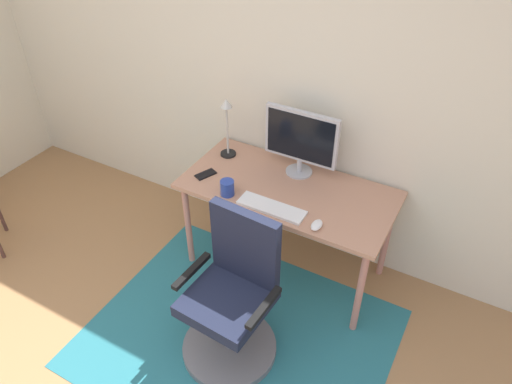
{
  "coord_description": "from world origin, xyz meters",
  "views": [
    {
      "loc": [
        1.26,
        -0.49,
        2.63
      ],
      "look_at": [
        0.14,
        1.54,
        0.82
      ],
      "focal_mm": 34.02,
      "sensor_mm": 36.0,
      "label": 1
    }
  ],
  "objects_px": {
    "desk": "(288,197)",
    "monitor": "(301,139)",
    "coffee_cup": "(227,188)",
    "office_chair": "(233,305)",
    "cell_phone": "(206,174)",
    "keyboard": "(272,208)",
    "computer_mouse": "(317,225)",
    "desk_lamp": "(227,121)"
  },
  "relations": [
    {
      "from": "keyboard",
      "to": "office_chair",
      "type": "xyz_separation_m",
      "value": [
        0.02,
        -0.52,
        -0.36
      ]
    },
    {
      "from": "computer_mouse",
      "to": "office_chair",
      "type": "bearing_deg",
      "value": -120.51
    },
    {
      "from": "desk",
      "to": "monitor",
      "type": "relative_size",
      "value": 2.77
    },
    {
      "from": "cell_phone",
      "to": "office_chair",
      "type": "xyz_separation_m",
      "value": [
        0.57,
        -0.62,
        -0.36
      ]
    },
    {
      "from": "keyboard",
      "to": "office_chair",
      "type": "bearing_deg",
      "value": -87.83
    },
    {
      "from": "desk_lamp",
      "to": "coffee_cup",
      "type": "bearing_deg",
      "value": -59.07
    },
    {
      "from": "desk",
      "to": "cell_phone",
      "type": "relative_size",
      "value": 9.91
    },
    {
      "from": "cell_phone",
      "to": "office_chair",
      "type": "relative_size",
      "value": 0.14
    },
    {
      "from": "monitor",
      "to": "keyboard",
      "type": "height_order",
      "value": "monitor"
    },
    {
      "from": "desk",
      "to": "computer_mouse",
      "type": "distance_m",
      "value": 0.42
    },
    {
      "from": "office_chair",
      "to": "monitor",
      "type": "bearing_deg",
      "value": 95.7
    },
    {
      "from": "coffee_cup",
      "to": "cell_phone",
      "type": "distance_m",
      "value": 0.27
    },
    {
      "from": "desk_lamp",
      "to": "monitor",
      "type": "bearing_deg",
      "value": 4.93
    },
    {
      "from": "keyboard",
      "to": "cell_phone",
      "type": "relative_size",
      "value": 3.07
    },
    {
      "from": "coffee_cup",
      "to": "office_chair",
      "type": "distance_m",
      "value": 0.73
    },
    {
      "from": "computer_mouse",
      "to": "desk_lamp",
      "type": "height_order",
      "value": "desk_lamp"
    },
    {
      "from": "keyboard",
      "to": "coffee_cup",
      "type": "bearing_deg",
      "value": -178.52
    },
    {
      "from": "monitor",
      "to": "office_chair",
      "type": "xyz_separation_m",
      "value": [
        0.04,
        -0.95,
        -0.61
      ]
    },
    {
      "from": "desk",
      "to": "coffee_cup",
      "type": "xyz_separation_m",
      "value": [
        -0.31,
        -0.25,
        0.12
      ]
    },
    {
      "from": "monitor",
      "to": "cell_phone",
      "type": "distance_m",
      "value": 0.68
    },
    {
      "from": "coffee_cup",
      "to": "cell_phone",
      "type": "xyz_separation_m",
      "value": [
        -0.24,
        0.11,
        -0.05
      ]
    },
    {
      "from": "cell_phone",
      "to": "desk_lamp",
      "type": "xyz_separation_m",
      "value": [
        0.0,
        0.29,
        0.27
      ]
    },
    {
      "from": "monitor",
      "to": "cell_phone",
      "type": "bearing_deg",
      "value": -148.22
    },
    {
      "from": "monitor",
      "to": "office_chair",
      "type": "bearing_deg",
      "value": -87.83
    },
    {
      "from": "computer_mouse",
      "to": "office_chair",
      "type": "distance_m",
      "value": 0.68
    },
    {
      "from": "cell_phone",
      "to": "office_chair",
      "type": "distance_m",
      "value": 0.91
    },
    {
      "from": "office_chair",
      "to": "cell_phone",
      "type": "bearing_deg",
      "value": 136.33
    },
    {
      "from": "monitor",
      "to": "coffee_cup",
      "type": "height_order",
      "value": "monitor"
    },
    {
      "from": "desk_lamp",
      "to": "computer_mouse",
      "type": "bearing_deg",
      "value": -25.56
    },
    {
      "from": "computer_mouse",
      "to": "cell_phone",
      "type": "xyz_separation_m",
      "value": [
        -0.86,
        0.12,
        -0.01
      ]
    },
    {
      "from": "monitor",
      "to": "office_chair",
      "type": "relative_size",
      "value": 0.51
    },
    {
      "from": "monitor",
      "to": "desk_lamp",
      "type": "xyz_separation_m",
      "value": [
        -0.53,
        -0.05,
        0.01
      ]
    },
    {
      "from": "monitor",
      "to": "desk_lamp",
      "type": "height_order",
      "value": "monitor"
    },
    {
      "from": "desk",
      "to": "monitor",
      "type": "bearing_deg",
      "value": 94.2
    },
    {
      "from": "coffee_cup",
      "to": "keyboard",
      "type": "bearing_deg",
      "value": 1.48
    },
    {
      "from": "desk",
      "to": "coffee_cup",
      "type": "relative_size",
      "value": 13.44
    },
    {
      "from": "coffee_cup",
      "to": "office_chair",
      "type": "xyz_separation_m",
      "value": [
        0.33,
        -0.51,
        -0.4
      ]
    },
    {
      "from": "coffee_cup",
      "to": "desk_lamp",
      "type": "distance_m",
      "value": 0.51
    },
    {
      "from": "cell_phone",
      "to": "desk_lamp",
      "type": "distance_m",
      "value": 0.39
    },
    {
      "from": "desk",
      "to": "cell_phone",
      "type": "xyz_separation_m",
      "value": [
        -0.55,
        -0.14,
        0.08
      ]
    },
    {
      "from": "cell_phone",
      "to": "office_chair",
      "type": "bearing_deg",
      "value": -24.21
    },
    {
      "from": "keyboard",
      "to": "coffee_cup",
      "type": "xyz_separation_m",
      "value": [
        -0.31,
        -0.01,
        0.04
      ]
    }
  ]
}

